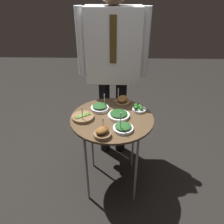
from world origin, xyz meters
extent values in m
plane|color=black|center=(0.00, 0.00, 0.00)|extent=(8.00, 8.00, 0.00)
cylinder|color=brown|center=(0.00, 0.00, 0.74)|extent=(0.68, 0.68, 0.02)
cylinder|color=gray|center=(0.20, -0.20, 0.36)|extent=(0.02, 0.02, 0.73)
cylinder|color=gray|center=(-0.20, -0.20, 0.36)|extent=(0.02, 0.02, 0.73)
cylinder|color=gray|center=(0.20, 0.20, 0.36)|extent=(0.02, 0.02, 0.73)
cylinder|color=gray|center=(-0.20, 0.20, 0.36)|extent=(0.02, 0.02, 0.73)
cylinder|color=white|center=(0.05, 0.01, 0.76)|extent=(0.18, 0.18, 0.03)
ellipsoid|color=#194219|center=(0.05, 0.01, 0.78)|extent=(0.14, 0.14, 0.02)
cylinder|color=silver|center=(-0.11, 0.12, 0.76)|extent=(0.15, 0.15, 0.03)
ellipsoid|color=#1E4C1E|center=(-0.11, 0.12, 0.78)|extent=(0.12, 0.12, 0.03)
cylinder|color=silver|center=(-0.07, 0.13, 0.81)|extent=(0.01, 0.01, 0.14)
cylinder|color=brown|center=(-0.06, -0.26, 0.76)|extent=(0.13, 0.13, 0.03)
ellipsoid|color=brown|center=(-0.06, -0.26, 0.80)|extent=(0.13, 0.13, 0.05)
cylinder|color=silver|center=(-0.06, -0.22, 0.81)|extent=(0.01, 0.01, 0.13)
cylinder|color=silver|center=(0.23, 0.11, 0.75)|extent=(0.12, 0.12, 0.02)
sphere|color=#2D7028|center=(0.24, 0.11, 0.78)|extent=(0.04, 0.04, 0.04)
sphere|color=#2D7028|center=(0.23, 0.12, 0.78)|extent=(0.03, 0.03, 0.03)
sphere|color=#2D7028|center=(0.20, 0.13, 0.78)|extent=(0.04, 0.04, 0.04)
sphere|color=#2D7028|center=(0.20, 0.09, 0.78)|extent=(0.04, 0.04, 0.04)
sphere|color=#2D7028|center=(0.24, 0.08, 0.78)|extent=(0.03, 0.03, 0.03)
cylinder|color=brown|center=(0.09, 0.24, 0.75)|extent=(0.15, 0.15, 0.02)
ellipsoid|color=brown|center=(0.09, 0.24, 0.79)|extent=(0.13, 0.14, 0.05)
cylinder|color=silver|center=(0.05, 0.23, 0.82)|extent=(0.01, 0.01, 0.15)
cylinder|color=brown|center=(-0.23, -0.03, 0.76)|extent=(0.18, 0.18, 0.03)
ellipsoid|color=#7AA847|center=(-0.22, -0.04, 0.77)|extent=(0.13, 0.09, 0.01)
ellipsoid|color=#7AA847|center=(-0.23, -0.03, 0.77)|extent=(0.13, 0.09, 0.01)
ellipsoid|color=#7AA847|center=(-0.24, -0.02, 0.77)|extent=(0.13, 0.09, 0.01)
ellipsoid|color=#7AA847|center=(-0.24, -0.01, 0.77)|extent=(0.13, 0.09, 0.01)
cylinder|color=silver|center=(-0.23, -0.07, 0.81)|extent=(0.01, 0.01, 0.13)
cylinder|color=silver|center=(0.09, -0.17, 0.76)|extent=(0.15, 0.15, 0.02)
ellipsoid|color=#1E4C1E|center=(0.09, -0.17, 0.78)|extent=(0.12, 0.12, 0.02)
cylinder|color=silver|center=(0.07, -0.21, 0.83)|extent=(0.01, 0.01, 0.17)
cylinder|color=black|center=(-0.09, 0.48, 0.44)|extent=(0.11, 0.11, 0.87)
cylinder|color=black|center=(0.08, 0.48, 0.44)|extent=(0.11, 0.11, 0.87)
cube|color=silver|center=(0.00, 0.48, 1.20)|extent=(0.49, 0.24, 0.65)
cube|color=#4C3819|center=(0.00, 0.36, 1.27)|extent=(0.06, 0.01, 0.39)
cylinder|color=silver|center=(-0.29, 0.48, 1.22)|extent=(0.08, 0.08, 0.60)
cylinder|color=silver|center=(0.28, 0.48, 1.22)|extent=(0.08, 0.08, 0.60)
camera|label=1|loc=(0.04, -1.50, 1.69)|focal=35.00mm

